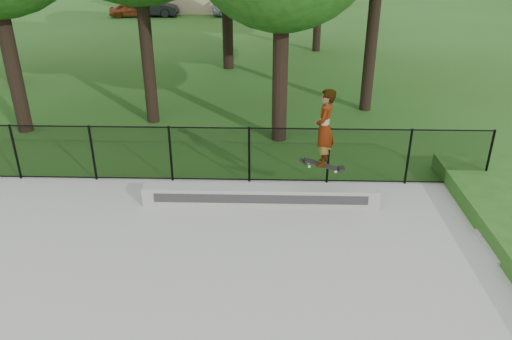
{
  "coord_description": "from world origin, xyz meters",
  "views": [
    {
      "loc": [
        2.51,
        -5.63,
        5.9
      ],
      "look_at": [
        2.22,
        4.2,
        1.2
      ],
      "focal_mm": 35.0,
      "sensor_mm": 36.0,
      "label": 1
    }
  ],
  "objects_px": {
    "car_b": "(151,7)",
    "car_c": "(240,8)",
    "car_a": "(130,10)",
    "skater_airborne": "(324,129)",
    "grind_ledge": "(261,196)"
  },
  "relations": [
    {
      "from": "grind_ledge",
      "to": "car_a",
      "type": "xyz_separation_m",
      "value": [
        -10.59,
        28.91,
        0.24
      ]
    },
    {
      "from": "grind_ledge",
      "to": "car_c",
      "type": "xyz_separation_m",
      "value": [
        -2.2,
        29.56,
        0.34
      ]
    },
    {
      "from": "skater_airborne",
      "to": "car_c",
      "type": "bearing_deg",
      "value": 96.9
    },
    {
      "from": "car_a",
      "to": "skater_airborne",
      "type": "xyz_separation_m",
      "value": [
        11.98,
        -29.03,
        1.5
      ]
    },
    {
      "from": "car_a",
      "to": "car_c",
      "type": "xyz_separation_m",
      "value": [
        8.38,
        0.65,
        0.11
      ]
    },
    {
      "from": "car_b",
      "to": "grind_ledge",
      "type": "bearing_deg",
      "value": -163.08
    },
    {
      "from": "car_b",
      "to": "car_c",
      "type": "distance_m",
      "value": 6.81
    },
    {
      "from": "car_b",
      "to": "car_c",
      "type": "xyz_separation_m",
      "value": [
        6.8,
        0.35,
        -0.04
      ]
    },
    {
      "from": "car_c",
      "to": "skater_airborne",
      "type": "xyz_separation_m",
      "value": [
        3.59,
        -29.68,
        1.39
      ]
    },
    {
      "from": "car_a",
      "to": "car_b",
      "type": "distance_m",
      "value": 1.62
    },
    {
      "from": "grind_ledge",
      "to": "skater_airborne",
      "type": "distance_m",
      "value": 2.23
    },
    {
      "from": "car_a",
      "to": "skater_airborne",
      "type": "distance_m",
      "value": 31.43
    },
    {
      "from": "grind_ledge",
      "to": "skater_airborne",
      "type": "xyz_separation_m",
      "value": [
        1.39,
        -0.11,
        1.74
      ]
    },
    {
      "from": "car_a",
      "to": "skater_airborne",
      "type": "bearing_deg",
      "value": -166.96
    },
    {
      "from": "car_c",
      "to": "car_b",
      "type": "bearing_deg",
      "value": 88.64
    }
  ]
}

